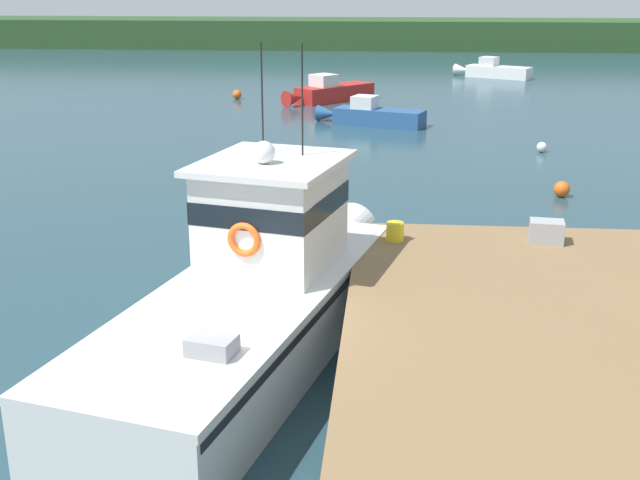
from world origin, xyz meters
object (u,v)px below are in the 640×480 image
Objects in this scene: mooring_buoy_channel_marker at (562,189)px; mooring_buoy_spare_mooring at (542,147)px; moored_boat_far_left at (329,92)px; bait_bucket at (395,231)px; crate_single_far at (546,232)px; moored_boat_near_channel at (372,115)px; main_fishing_boat at (259,289)px; moored_boat_far_right at (494,71)px; mooring_buoy_inshore at (237,94)px.

mooring_buoy_channel_marker is 1.24× the size of mooring_buoy_spare_mooring.
bait_bucket is at bearing -82.93° from moored_boat_far_left.
crate_single_far is 19.48m from moored_boat_near_channel.
mooring_buoy_spare_mooring is (8.31, -11.52, -0.28)m from moored_boat_far_left.
moored_boat_near_channel is (1.24, 21.40, -0.60)m from main_fishing_boat.
moored_boat_far_right reaches higher than mooring_buoy_spare_mooring.
crate_single_far is 0.13× the size of moored_boat_far_left.
moored_boat_far_left is (-3.19, 25.72, -0.91)m from bait_bucket.
main_fishing_boat is 2.15× the size of moored_boat_far_left.
main_fishing_boat is 29.26× the size of bait_bucket.
moored_boat_far_right is at bearing 87.76° from mooring_buoy_spare_mooring.
moored_boat_far_left is 0.99× the size of moored_boat_far_right.
mooring_buoy_inshore is (-7.86, 26.19, -1.14)m from bait_bucket.
mooring_buoy_channel_marker is (-1.37, -28.64, -0.20)m from moored_boat_far_right.
mooring_buoy_spare_mooring is at bearing -39.71° from moored_boat_near_channel.
crate_single_far is 1.35× the size of mooring_buoy_channel_marker.
mooring_buoy_channel_marker is (5.56, -11.17, -0.18)m from moored_boat_near_channel.
moored_boat_near_channel is 7.87m from mooring_buoy_spare_mooring.
moored_boat_far_right is (8.17, 38.87, -0.59)m from main_fishing_boat.
moored_boat_far_right is 22.51m from mooring_buoy_spare_mooring.
crate_single_far is 36.74m from moored_boat_far_right.
crate_single_far reaches higher than bait_bucket.
mooring_buoy_channel_marker is at bearing 56.40° from main_fishing_boat.
mooring_buoy_spare_mooring is (2.39, 14.08, -1.22)m from crate_single_far.
moored_boat_far_right reaches higher than mooring_buoy_inshore.
bait_bucket is at bearing 44.99° from main_fishing_boat.
moored_boat_far_right is at bearing 50.07° from moored_boat_far_left.
main_fishing_boat is 2.13× the size of moored_boat_far_right.
main_fishing_boat reaches higher than crate_single_far.
crate_single_far is 14.34m from mooring_buoy_spare_mooring.
bait_bucket reaches higher than mooring_buoy_channel_marker.
mooring_buoy_channel_marker is (1.89, 7.94, -1.18)m from crate_single_far.
mooring_buoy_channel_marker is at bearing -94.60° from mooring_buoy_spare_mooring.
crate_single_far reaches higher than moored_boat_near_channel.
bait_bucket is at bearing -177.46° from crate_single_far.
moored_boat_far_right is at bearing 84.90° from crate_single_far.
bait_bucket is 0.07× the size of moored_boat_far_left.
moored_boat_near_channel is at bearing 100.85° from crate_single_far.
crate_single_far is at bearing -95.10° from moored_boat_far_right.
crate_single_far reaches higher than moored_boat_far_left.
mooring_buoy_channel_marker is 6.16m from mooring_buoy_spare_mooring.
main_fishing_boat is 28.94m from mooring_buoy_inshore.
bait_bucket is (-2.73, -0.12, -0.03)m from crate_single_far.
moored_boat_near_channel is at bearing 140.29° from mooring_buoy_spare_mooring.
bait_bucket reaches higher than moored_boat_far_left.
main_fishing_boat reaches higher than mooring_buoy_spare_mooring.
main_fishing_boat is 12.31m from mooring_buoy_channel_marker.
moored_boat_near_channel reaches higher than mooring_buoy_channel_marker.
moored_boat_near_channel is 1.01× the size of moored_boat_far_left.
main_fishing_boat reaches higher than moored_boat_far_left.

